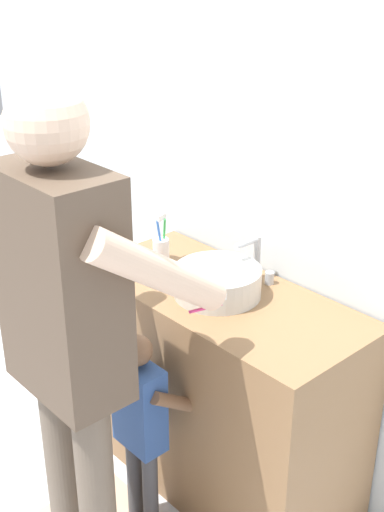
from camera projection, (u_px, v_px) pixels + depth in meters
ground_plane at (165, 508)px, 2.73m from camera, size 14.00×14.00×0.00m
back_wall at (283, 161)px, 2.55m from camera, size 4.40×0.08×2.70m
vanity_cabinet at (219, 389)px, 2.73m from camera, size 1.18×0.54×0.89m
sink_basin at (218, 281)px, 2.51m from camera, size 0.33×0.33×0.11m
faucet at (255, 260)px, 2.62m from camera, size 0.18×0.14×0.18m
toothbrush_cup at (161, 248)px, 2.79m from camera, size 0.07×0.07×0.21m
child_toddler at (142, 417)px, 2.45m from camera, size 0.27×0.27×0.87m
adult_parent at (69, 316)px, 2.03m from camera, size 0.55×0.58×1.78m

